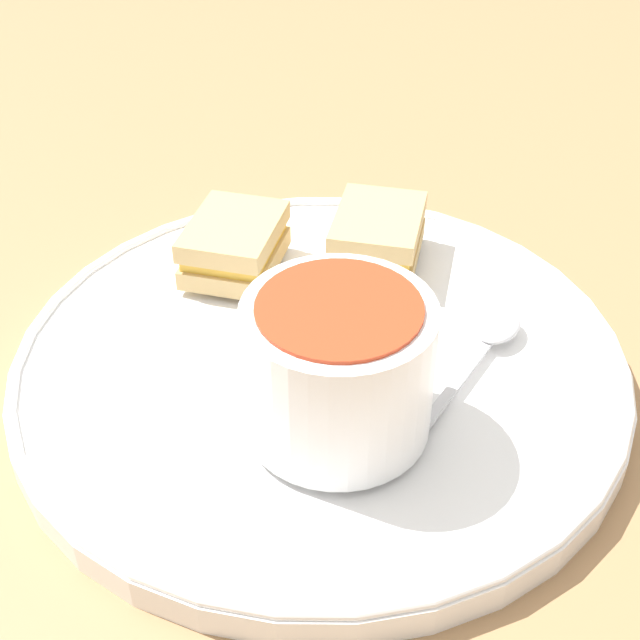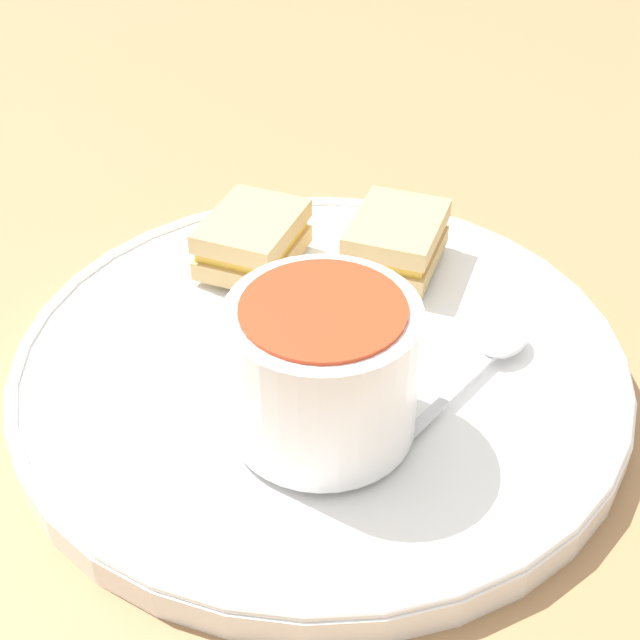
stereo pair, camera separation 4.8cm
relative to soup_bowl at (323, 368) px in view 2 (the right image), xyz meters
name	(u,v)px [view 2 (the right image)]	position (x,y,z in m)	size (l,w,h in m)	color
ground_plane	(320,378)	(0.04, -0.04, -0.06)	(2.40, 2.40, 0.00)	#9E754C
plate	(320,363)	(0.04, -0.04, -0.05)	(0.34, 0.34, 0.02)	white
soup_bowl	(323,368)	(0.00, 0.00, 0.00)	(0.09, 0.09, 0.07)	white
spoon	(495,349)	(-0.02, -0.11, -0.03)	(0.03, 0.12, 0.01)	silver
sandwich_half_near	(396,240)	(0.07, -0.13, -0.02)	(0.08, 0.08, 0.03)	tan
sandwich_half_far	(253,239)	(0.14, -0.07, -0.02)	(0.08, 0.08, 0.03)	tan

